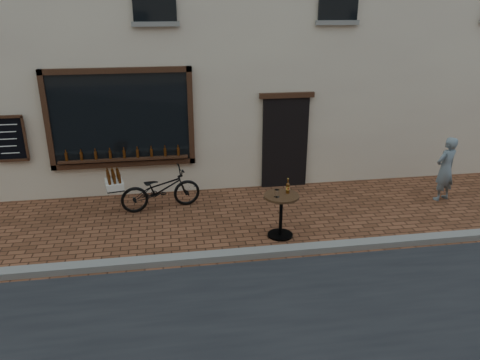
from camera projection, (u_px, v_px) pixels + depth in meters
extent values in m
plane|color=#502C1A|center=(226.00, 264.00, 8.20)|extent=(90.00, 90.00, 0.00)
cube|color=slate|center=(225.00, 256.00, 8.36)|extent=(90.00, 0.25, 0.12)
cube|color=black|center=(121.00, 119.00, 10.42)|extent=(3.00, 0.06, 2.00)
cube|color=black|center=(116.00, 70.00, 10.02)|extent=(3.24, 0.10, 0.12)
cube|color=black|center=(125.00, 164.00, 10.78)|extent=(3.24, 0.10, 0.12)
cube|color=black|center=(47.00, 122.00, 10.17)|extent=(0.12, 0.10, 2.24)
cube|color=black|center=(191.00, 116.00, 10.63)|extent=(0.12, 0.10, 2.24)
cube|color=black|center=(124.00, 159.00, 10.69)|extent=(2.90, 0.16, 0.05)
cube|color=black|center=(285.00, 143.00, 11.26)|extent=(1.10, 0.10, 2.20)
cube|color=black|center=(287.00, 95.00, 10.81)|extent=(1.30, 0.10, 0.12)
cube|color=black|center=(9.00, 139.00, 10.18)|extent=(0.62, 0.04, 0.92)
cylinder|color=#3D1C07|center=(67.00, 157.00, 10.46)|extent=(0.06, 0.06, 0.19)
cylinder|color=#3D1C07|center=(81.00, 156.00, 10.51)|extent=(0.06, 0.06, 0.19)
cylinder|color=#3D1C07|center=(95.00, 156.00, 10.56)|extent=(0.06, 0.06, 0.19)
cylinder|color=#3D1C07|center=(110.00, 155.00, 10.60)|extent=(0.06, 0.06, 0.19)
cylinder|color=#3D1C07|center=(124.00, 154.00, 10.65)|extent=(0.06, 0.06, 0.19)
cylinder|color=#3D1C07|center=(138.00, 153.00, 10.69)|extent=(0.06, 0.06, 0.19)
cylinder|color=#3D1C07|center=(151.00, 153.00, 10.74)|extent=(0.06, 0.06, 0.19)
cylinder|color=#3D1C07|center=(165.00, 152.00, 10.79)|extent=(0.06, 0.06, 0.19)
cylinder|color=#3D1C07|center=(179.00, 152.00, 10.83)|extent=(0.06, 0.06, 0.19)
imported|color=black|center=(161.00, 189.00, 10.22)|extent=(1.83, 0.95, 0.92)
cube|color=black|center=(115.00, 188.00, 9.84)|extent=(0.44, 0.55, 0.03)
cube|color=silver|center=(114.00, 184.00, 9.81)|extent=(0.44, 0.57, 0.14)
cylinder|color=#3D1C07|center=(120.00, 179.00, 9.62)|extent=(0.06, 0.06, 0.19)
cylinder|color=#3D1C07|center=(115.00, 179.00, 9.59)|extent=(0.06, 0.06, 0.19)
cylinder|color=#3D1C07|center=(109.00, 180.00, 9.55)|extent=(0.06, 0.06, 0.19)
cylinder|color=#3D1C07|center=(119.00, 177.00, 9.73)|extent=(0.06, 0.06, 0.19)
cylinder|color=#3D1C07|center=(114.00, 177.00, 9.69)|extent=(0.06, 0.06, 0.19)
cylinder|color=#3D1C07|center=(109.00, 178.00, 9.66)|extent=(0.06, 0.06, 0.19)
cylinder|color=#3D1C07|center=(118.00, 175.00, 9.83)|extent=(0.06, 0.06, 0.19)
cylinder|color=#3D1C07|center=(113.00, 176.00, 9.80)|extent=(0.06, 0.06, 0.19)
cylinder|color=#3D1C07|center=(108.00, 176.00, 9.77)|extent=(0.06, 0.06, 0.19)
cylinder|color=#3D1C07|center=(117.00, 173.00, 9.94)|extent=(0.06, 0.06, 0.19)
cylinder|color=#3D1C07|center=(112.00, 174.00, 9.91)|extent=(0.06, 0.06, 0.19)
cylinder|color=#3D1C07|center=(108.00, 174.00, 9.87)|extent=(0.06, 0.06, 0.19)
cylinder|color=black|center=(280.00, 235.00, 9.18)|extent=(0.50, 0.50, 0.03)
cylinder|color=black|center=(281.00, 216.00, 9.04)|extent=(0.07, 0.07, 0.79)
cylinder|color=#321E10|center=(282.00, 196.00, 8.88)|extent=(0.68, 0.68, 0.05)
cylinder|color=gold|center=(288.00, 188.00, 8.92)|extent=(0.07, 0.07, 0.07)
cylinder|color=white|center=(277.00, 193.00, 8.76)|extent=(0.09, 0.09, 0.15)
imported|color=slate|center=(445.00, 169.00, 10.59)|extent=(0.63, 0.52, 1.49)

